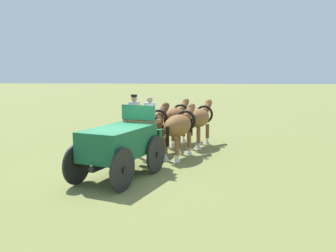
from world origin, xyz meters
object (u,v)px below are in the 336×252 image
at_px(draft_horse_rear_off, 179,126).
at_px(draft_horse_lead_near, 175,117).
at_px(draft_horse_lead_off, 200,119).
at_px(show_wagon, 121,142).
at_px(draft_horse_rear_near, 152,125).

bearing_deg(draft_horse_rear_off, draft_horse_lead_near, 7.44).
height_order(draft_horse_rear_off, draft_horse_lead_near, draft_horse_lead_near).
bearing_deg(draft_horse_lead_off, show_wagon, 154.90).
distance_m(show_wagon, draft_horse_lead_off, 6.24).
bearing_deg(draft_horse_rear_near, draft_horse_lead_off, -45.71).
bearing_deg(draft_horse_rear_near, draft_horse_lead_near, -19.11).
height_order(show_wagon, draft_horse_lead_off, show_wagon).
distance_m(draft_horse_lead_near, draft_horse_lead_off, 1.30).
height_order(draft_horse_rear_near, draft_horse_lead_near, draft_horse_lead_near).
relative_size(draft_horse_rear_near, draft_horse_lead_off, 1.01).
relative_size(draft_horse_rear_near, draft_horse_rear_off, 0.98).
relative_size(draft_horse_rear_off, draft_horse_lead_near, 1.01).
relative_size(show_wagon, draft_horse_rear_near, 2.00).
xyz_separation_m(draft_horse_rear_near, draft_horse_lead_near, (2.45, -0.85, 0.02)).
bearing_deg(draft_horse_lead_off, draft_horse_lead_near, 71.01).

